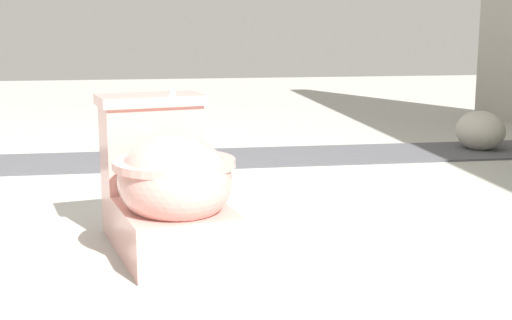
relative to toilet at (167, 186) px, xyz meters
The scene contains 4 objects.
ground_plane 0.38m from the toilet, 148.00° to the right, with size 14.00×14.00×0.00m, color #A8A59E.
gravel_strip 1.62m from the toilet, 167.92° to the left, with size 0.56×8.00×0.01m, color #4C4C51.
toilet is the anchor object (origin of this frame).
boulder_near 2.48m from the toilet, 129.99° to the left, with size 0.31×0.26×0.24m, color #ADA899.
Camera 1 is at (2.58, 0.09, 0.76)m, focal length 50.00 mm.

